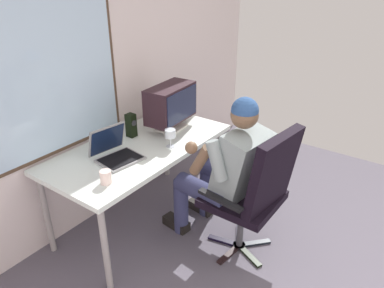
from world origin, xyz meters
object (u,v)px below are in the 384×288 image
at_px(desk_speaker, 131,125).
at_px(coffee_mug, 106,177).
at_px(crt_monitor, 171,104).
at_px(office_chair, 257,188).
at_px(desk, 140,152).
at_px(laptop, 114,150).
at_px(wine_glass, 170,134).
at_px(person_seated, 226,169).

relative_size(desk_speaker, coffee_mug, 2.17).
height_order(crt_monitor, desk_speaker, crt_monitor).
xyz_separation_m(office_chair, crt_monitor, (0.24, 0.96, 0.36)).
bearing_deg(desk, desk_speaker, 62.54).
xyz_separation_m(laptop, wine_glass, (0.38, -0.22, 0.04)).
bearing_deg(office_chair, wine_glass, 92.79).
height_order(office_chair, person_seated, person_seated).
bearing_deg(crt_monitor, office_chair, -104.11).
relative_size(desk, crt_monitor, 3.14).
height_order(person_seated, coffee_mug, person_seated).
relative_size(laptop, wine_glass, 2.36).
bearing_deg(person_seated, crt_monitor, 72.70).
height_order(desk, crt_monitor, crt_monitor).
distance_m(wine_glass, coffee_mug, 0.67).
bearing_deg(coffee_mug, desk, 20.66).
distance_m(desk, laptop, 0.29).
relative_size(crt_monitor, desk_speaker, 2.49).
relative_size(person_seated, wine_glass, 8.45).
bearing_deg(desk, crt_monitor, 0.00).
xyz_separation_m(desk, coffee_mug, (-0.54, -0.20, 0.11)).
height_order(laptop, desk_speaker, laptop).
bearing_deg(coffee_mug, office_chair, -47.27).
xyz_separation_m(crt_monitor, desk_speaker, (-0.31, 0.17, -0.13)).
bearing_deg(laptop, person_seated, -57.09).
bearing_deg(wine_glass, coffee_mug, 179.14).
relative_size(crt_monitor, coffee_mug, 5.41).
bearing_deg(desk_speaker, desk, -117.46).
xyz_separation_m(person_seated, desk_speaker, (-0.10, 0.86, 0.17)).
bearing_deg(wine_glass, person_seated, -82.13).
bearing_deg(office_chair, coffee_mug, 132.73).
height_order(person_seated, wine_glass, person_seated).
height_order(office_chair, desk_speaker, office_chair).
distance_m(person_seated, wine_glass, 0.51).
relative_size(crt_monitor, wine_glass, 3.33).
height_order(office_chair, wine_glass, office_chair).
bearing_deg(laptop, desk, -2.28).
relative_size(laptop, coffee_mug, 3.83).
xyz_separation_m(crt_monitor, wine_glass, (-0.28, -0.21, -0.12)).
height_order(desk, coffee_mug, coffee_mug).
distance_m(desk_speaker, coffee_mug, 0.73).
xyz_separation_m(office_chair, laptop, (-0.42, 0.97, 0.19)).
bearing_deg(desk_speaker, coffee_mug, -149.13).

